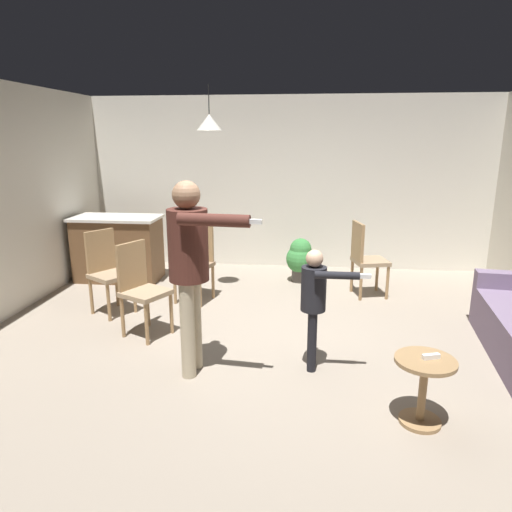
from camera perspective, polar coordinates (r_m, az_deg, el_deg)
name	(u,v)px	position (r m, az deg, el deg)	size (l,w,h in m)	color
ground	(272,350)	(4.75, 1.97, -11.44)	(7.68, 7.68, 0.00)	gray
wall_back	(288,184)	(7.51, 4.00, 8.87)	(6.40, 0.10, 2.70)	silver
kitchen_counter	(118,248)	(7.15, -16.56, 0.93)	(1.26, 0.66, 0.95)	brown
side_table_by_couch	(423,383)	(3.72, 19.87, -14.48)	(0.44, 0.44, 0.52)	#99754C
person_adult	(190,258)	(4.00, -8.09, -0.20)	(0.83, 0.55, 1.73)	tan
person_child	(315,296)	(4.17, 7.21, -4.94)	(0.59, 0.33, 1.12)	black
dining_chair_by_counter	(107,269)	(5.82, -17.80, -1.49)	(0.58, 0.58, 1.00)	#99754C
dining_chair_near_wall	(196,259)	(6.03, -7.35, -0.36)	(0.51, 0.51, 1.00)	#99754C
dining_chair_centre_back	(140,286)	(5.07, -14.01, -3.54)	(0.57, 0.57, 1.00)	#99754C
dining_chair_spare	(365,256)	(6.28, 13.28, -0.03)	(0.51, 0.51, 1.00)	#99754C
potted_plant_corner	(300,258)	(6.81, 5.48, -0.23)	(0.42, 0.42, 0.65)	#4C4742
spare_remote_on_table	(431,356)	(3.64, 20.70, -11.47)	(0.04, 0.13, 0.04)	white
ceiling_light_pendant	(209,122)	(6.05, -5.76, 16.05)	(0.32, 0.32, 0.55)	silver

